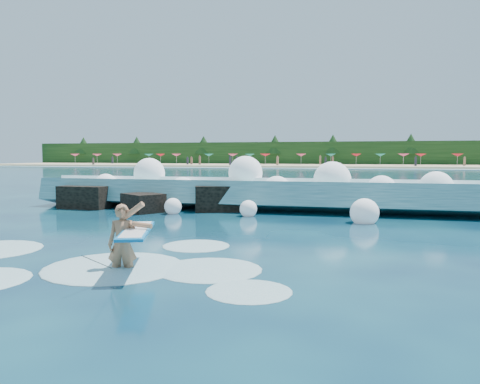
{
  "coord_description": "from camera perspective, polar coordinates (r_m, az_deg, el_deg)",
  "views": [
    {
      "loc": [
        4.97,
        -11.17,
        2.29
      ],
      "look_at": [
        1.5,
        2.0,
        1.2
      ],
      "focal_mm": 35.0,
      "sensor_mm": 36.0,
      "label": 1
    }
  ],
  "objects": [
    {
      "name": "surfer_with_board",
      "position": [
        9.5,
        -13.75,
        -5.85
      ],
      "size": [
        1.22,
        2.82,
        1.6
      ],
      "color": "#A26D4B",
      "rests_on": "ground"
    },
    {
      "name": "treeline",
      "position": [
        99.3,
        11.92,
        4.58
      ],
      "size": [
        140.0,
        4.0,
        5.0
      ],
      "primitive_type": "cube",
      "color": "black",
      "rests_on": "ground"
    },
    {
      "name": "beach_umbrellas",
      "position": [
        91.12,
        11.54,
        4.44
      ],
      "size": [
        112.32,
        6.87,
        0.5
      ],
      "color": "#DF4174",
      "rests_on": "ground"
    },
    {
      "name": "beach",
      "position": [
        89.34,
        11.57,
        3.13
      ],
      "size": [
        140.0,
        20.0,
        0.4
      ],
      "primitive_type": "cube",
      "color": "tan",
      "rests_on": "ground"
    },
    {
      "name": "ground",
      "position": [
        12.44,
        -9.12,
        -6.09
      ],
      "size": [
        200.0,
        200.0,
        0.0
      ],
      "primitive_type": "plane",
      "color": "#071E3A",
      "rests_on": "ground"
    },
    {
      "name": "breaking_wave",
      "position": [
        19.71,
        2.15,
        -0.43
      ],
      "size": [
        19.05,
        2.92,
        1.64
      ],
      "color": "teal",
      "rests_on": "ground"
    },
    {
      "name": "wave_spray",
      "position": [
        19.45,
        3.42,
        1.02
      ],
      "size": [
        15.07,
        4.76,
        2.38
      ],
      "color": "white",
      "rests_on": "ground"
    },
    {
      "name": "rock_cluster",
      "position": [
        19.95,
        -11.68,
        -1.0
      ],
      "size": [
        7.85,
        3.11,
        1.22
      ],
      "color": "black",
      "rests_on": "ground"
    },
    {
      "name": "wet_band",
      "position": [
        78.36,
        11.12,
        2.83
      ],
      "size": [
        140.0,
        5.0,
        0.08
      ],
      "primitive_type": "cube",
      "color": "silver",
      "rests_on": "ground"
    },
    {
      "name": "surf_foam",
      "position": [
        10.44,
        -17.5,
        -8.3
      ],
      "size": [
        8.85,
        5.95,
        0.14
      ],
      "color": "silver",
      "rests_on": "ground"
    },
    {
      "name": "beachgoers",
      "position": [
        85.35,
        16.98,
        3.53
      ],
      "size": [
        97.66,
        13.24,
        1.91
      ],
      "color": "#3F332D",
      "rests_on": "ground"
    }
  ]
}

